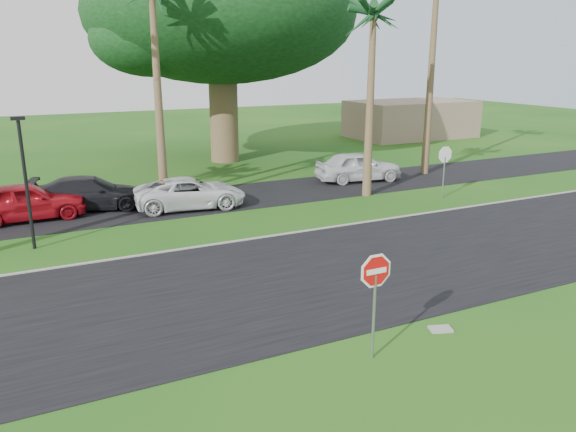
# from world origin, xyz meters

# --- Properties ---
(ground) EXTENTS (120.00, 120.00, 0.00)m
(ground) POSITION_xyz_m (0.00, 0.00, 0.00)
(ground) COLOR #164B12
(ground) RESTS_ON ground
(road) EXTENTS (120.00, 8.00, 0.02)m
(road) POSITION_xyz_m (0.00, 2.00, 0.01)
(road) COLOR black
(road) RESTS_ON ground
(parking_strip) EXTENTS (120.00, 5.00, 0.02)m
(parking_strip) POSITION_xyz_m (0.00, 12.50, 0.01)
(parking_strip) COLOR black
(parking_strip) RESTS_ON ground
(curb) EXTENTS (120.00, 0.12, 0.06)m
(curb) POSITION_xyz_m (0.00, 6.05, 0.03)
(curb) COLOR gray
(curb) RESTS_ON ground
(stop_sign_near) EXTENTS (1.05, 0.07, 2.62)m
(stop_sign_near) POSITION_xyz_m (0.50, -3.00, 1.77)
(stop_sign_near) COLOR gray
(stop_sign_near) RESTS_ON ground
(stop_sign_far) EXTENTS (1.05, 0.07, 2.62)m
(stop_sign_far) POSITION_xyz_m (12.00, 8.00, 1.77)
(stop_sign_far) COLOR gray
(stop_sign_far) RESTS_ON ground
(palm_right_near) EXTENTS (5.00, 5.00, 9.50)m
(palm_right_near) POSITION_xyz_m (9.00, 10.00, 8.19)
(palm_right_near) COLOR brown
(palm_right_near) RESTS_ON ground
(canopy_tree) EXTENTS (16.50, 16.50, 13.12)m
(canopy_tree) POSITION_xyz_m (6.00, 22.00, 8.95)
(canopy_tree) COLOR brown
(canopy_tree) RESTS_ON ground
(streetlight_right) EXTENTS (0.45, 0.25, 4.64)m
(streetlight_right) POSITION_xyz_m (-6.00, 8.50, 2.65)
(streetlight_right) COLOR black
(streetlight_right) RESTS_ON ground
(building_far) EXTENTS (10.00, 6.00, 3.00)m
(building_far) POSITION_xyz_m (24.00, 26.00, 1.50)
(building_far) COLOR gray
(building_far) RESTS_ON ground
(car_red) EXTENTS (4.72, 2.01, 1.59)m
(car_red) POSITION_xyz_m (-6.08, 12.50, 0.80)
(car_red) COLOR #A50D17
(car_red) RESTS_ON ground
(car_dark) EXTENTS (5.32, 3.11, 1.45)m
(car_dark) POSITION_xyz_m (-3.47, 13.18, 0.72)
(car_dark) COLOR black
(car_dark) RESTS_ON ground
(car_minivan) EXTENTS (5.16, 2.89, 1.36)m
(car_minivan) POSITION_xyz_m (0.57, 11.44, 0.68)
(car_minivan) COLOR silver
(car_minivan) RESTS_ON ground
(car_pickup) EXTENTS (4.89, 2.54, 1.59)m
(car_pickup) POSITION_xyz_m (10.42, 12.96, 0.80)
(car_pickup) COLOR silver
(car_pickup) RESTS_ON ground
(utility_slab) EXTENTS (0.63, 0.51, 0.06)m
(utility_slab) POSITION_xyz_m (2.79, -2.64, 0.03)
(utility_slab) COLOR gray
(utility_slab) RESTS_ON ground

